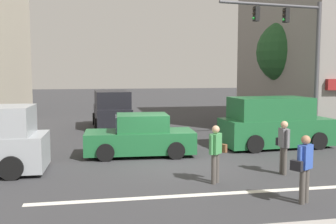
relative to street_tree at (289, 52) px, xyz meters
name	(u,v)px	position (x,y,z in m)	size (l,w,h in m)	color
ground_plane	(177,164)	(-8.00, -7.60, -4.27)	(120.00, 120.00, 0.00)	#333335
lane_marking_stripe	(204,194)	(-8.00, -11.10, -4.26)	(9.00, 0.24, 0.01)	silver
street_tree	(289,52)	(0.00, 0.00, 0.00)	(3.64, 3.64, 6.10)	#4C3823
traffic_light_mast	(299,48)	(-2.04, -4.83, -0.09)	(4.85, 0.83, 6.20)	#47474C
sedan_crossing_center	(140,137)	(-9.10, -6.02, -3.56)	(4.18, 2.03, 1.58)	#1E6033
van_parked_curbside	(274,124)	(-3.36, -5.39, -3.26)	(4.71, 2.26, 2.11)	#1E6033
van_crossing_rightbound	(112,110)	(-9.86, 1.59, -3.26)	(2.18, 4.67, 2.11)	black
pedestrian_foreground_with_bag	(304,165)	(-5.83, -12.19, -3.31)	(0.67, 0.47, 1.67)	#4C4742
pedestrian_mid_crossing	(284,144)	(-5.03, -9.54, -3.31)	(0.30, 0.67, 1.67)	#4C4742
pedestrian_far_side	(216,150)	(-7.39, -10.13, -3.31)	(0.62, 0.55, 1.67)	#4C4742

